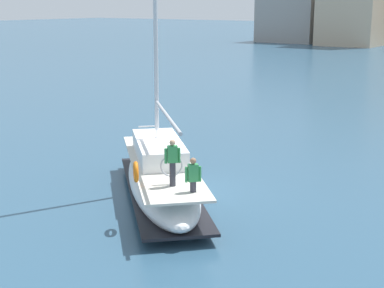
% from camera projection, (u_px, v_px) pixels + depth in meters
% --- Properties ---
extents(ground_plane, '(400.00, 400.00, 0.00)m').
position_uv_depth(ground_plane, '(184.00, 190.00, 23.14)').
color(ground_plane, '#2D516B').
extents(main_sailboat, '(8.54, 8.43, 12.85)m').
position_uv_depth(main_sailboat, '(161.00, 177.00, 21.86)').
color(main_sailboat, white).
rests_on(main_sailboat, ground).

